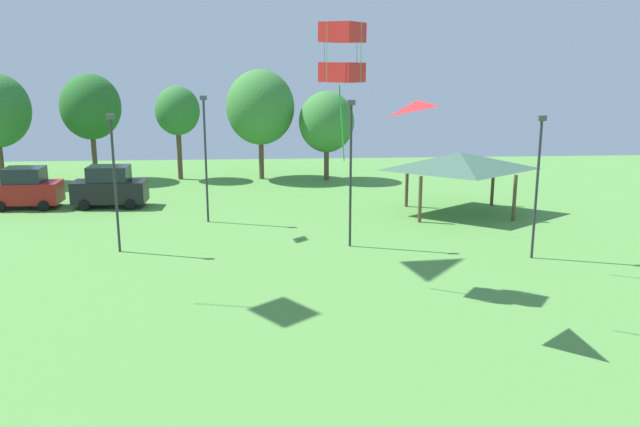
{
  "coord_description": "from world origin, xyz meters",
  "views": [
    {
      "loc": [
        0.57,
        0.97,
        9.26
      ],
      "look_at": [
        1.57,
        15.95,
        5.64
      ],
      "focal_mm": 38.0,
      "sensor_mm": 36.0,
      "label": 1
    }
  ],
  "objects": [
    {
      "name": "kite_flying_2",
      "position": [
        4.15,
        22.33,
        6.56
      ],
      "size": [
        1.36,
        1.96,
        0.44
      ],
      "color": "red"
    },
    {
      "name": "treeline_tree_2",
      "position": [
        -12.6,
        50.86,
        5.33
      ],
      "size": [
        4.27,
        4.27,
        7.69
      ],
      "color": "brown",
      "rests_on": "ground"
    },
    {
      "name": "light_post_2",
      "position": [
        -3.21,
        37.75,
        3.88
      ],
      "size": [
        0.36,
        0.2,
        6.94
      ],
      "color": "#2D2D33",
      "rests_on": "ground"
    },
    {
      "name": "light_post_1",
      "position": [
        -6.85,
        32.24,
        3.64
      ],
      "size": [
        0.36,
        0.2,
        6.48
      ],
      "color": "#2D2D33",
      "rests_on": "ground"
    },
    {
      "name": "treeline_tree_4",
      "position": [
        -0.47,
        50.6,
        5.26
      ],
      "size": [
        4.93,
        4.93,
        7.98
      ],
      "color": "brown",
      "rests_on": "ground"
    },
    {
      "name": "park_pavilion",
      "position": [
        11.15,
        38.83,
        3.08
      ],
      "size": [
        6.87,
        5.0,
        3.6
      ],
      "color": "brown",
      "rests_on": "ground"
    },
    {
      "name": "treeline_tree_3",
      "position": [
        -6.46,
        50.86,
        5.0
      ],
      "size": [
        3.22,
        3.22,
        6.81
      ],
      "color": "brown",
      "rests_on": "ground"
    },
    {
      "name": "light_post_0",
      "position": [
        4.12,
        32.44,
        3.93
      ],
      "size": [
        0.36,
        0.2,
        7.05
      ],
      "color": "#2D2D33",
      "rests_on": "ground"
    },
    {
      "name": "kite_flying_8",
      "position": [
        3.16,
        27.17,
        9.19
      ],
      "size": [
        1.88,
        1.88,
        5.29
      ],
      "color": "red"
    },
    {
      "name": "parked_car_leftmost",
      "position": [
        -14.44,
        41.9,
        1.21
      ],
      "size": [
        4.06,
        2.11,
        2.48
      ],
      "rotation": [
        0.0,
        0.0,
        0.01
      ],
      "color": "maroon",
      "rests_on": "ground"
    },
    {
      "name": "parked_car_second_from_left",
      "position": [
        -9.46,
        41.84,
        1.23
      ],
      "size": [
        4.36,
        2.04,
        2.52
      ],
      "rotation": [
        0.0,
        0.0,
        -0.01
      ],
      "color": "black",
      "rests_on": "ground"
    },
    {
      "name": "light_post_3",
      "position": [
        12.24,
        29.98,
        3.66
      ],
      "size": [
        0.36,
        0.2,
        6.51
      ],
      "color": "#2D2D33",
      "rests_on": "ground"
    },
    {
      "name": "treeline_tree_5",
      "position": [
        4.3,
        49.83,
        4.24
      ],
      "size": [
        4.0,
        4.0,
        6.45
      ],
      "color": "brown",
      "rests_on": "ground"
    }
  ]
}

